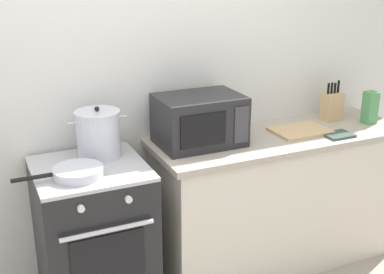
% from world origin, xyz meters
% --- Properties ---
extents(back_wall, '(4.40, 0.10, 2.50)m').
position_xyz_m(back_wall, '(0.30, 0.97, 1.25)').
color(back_wall, silver).
rests_on(back_wall, ground_plane).
extents(lower_cabinet_right, '(1.64, 0.56, 0.88)m').
position_xyz_m(lower_cabinet_right, '(0.90, 0.62, 0.44)').
color(lower_cabinet_right, beige).
rests_on(lower_cabinet_right, ground_plane).
extents(countertop_right, '(1.70, 0.60, 0.04)m').
position_xyz_m(countertop_right, '(0.90, 0.62, 0.90)').
color(countertop_right, '#ADA393').
rests_on(countertop_right, lower_cabinet_right).
extents(stove, '(0.60, 0.64, 0.92)m').
position_xyz_m(stove, '(-0.35, 0.60, 0.46)').
color(stove, black).
rests_on(stove, ground_plane).
extents(stock_pot, '(0.34, 0.25, 0.29)m').
position_xyz_m(stock_pot, '(-0.26, 0.73, 1.05)').
color(stock_pot, silver).
rests_on(stock_pot, stove).
extents(frying_pan, '(0.46, 0.26, 0.05)m').
position_xyz_m(frying_pan, '(-0.44, 0.49, 0.95)').
color(frying_pan, silver).
rests_on(frying_pan, stove).
extents(microwave, '(0.50, 0.37, 0.30)m').
position_xyz_m(microwave, '(0.34, 0.68, 1.07)').
color(microwave, '#232326').
rests_on(microwave, countertop_right).
extents(cutting_board, '(0.36, 0.26, 0.02)m').
position_xyz_m(cutting_board, '(1.03, 0.60, 0.93)').
color(cutting_board, tan).
rests_on(cutting_board, countertop_right).
extents(knife_block, '(0.13, 0.10, 0.28)m').
position_xyz_m(knife_block, '(1.39, 0.74, 1.02)').
color(knife_block, tan).
rests_on(knife_block, countertop_right).
extents(pasta_box, '(0.08, 0.08, 0.22)m').
position_xyz_m(pasta_box, '(1.57, 0.57, 1.03)').
color(pasta_box, '#4C9356').
rests_on(pasta_box, countertop_right).
extents(oven_mitt, '(0.18, 0.14, 0.02)m').
position_xyz_m(oven_mitt, '(1.21, 0.44, 0.93)').
color(oven_mitt, '#384C42').
rests_on(oven_mitt, countertop_right).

